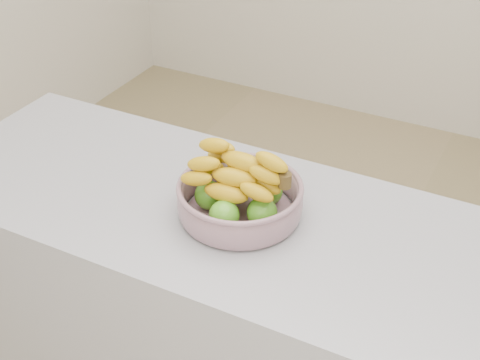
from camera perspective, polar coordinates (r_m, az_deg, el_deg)
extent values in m
cylinder|color=#9198AE|center=(1.59, 0.00, -2.81)|extent=(0.25, 0.25, 0.01)
torus|color=#9198AE|center=(1.55, 0.00, -0.59)|extent=(0.30, 0.30, 0.01)
sphere|color=#569619|center=(1.52, -1.36, -3.02)|extent=(0.07, 0.07, 0.07)
sphere|color=#569619|center=(1.53, 1.89, -2.78)|extent=(0.07, 0.07, 0.07)
sphere|color=#569619|center=(1.60, 2.41, -0.95)|extent=(0.07, 0.07, 0.07)
sphere|color=#569619|center=(1.63, -0.31, -0.11)|extent=(0.07, 0.07, 0.07)
sphere|color=#569619|center=(1.58, -2.63, -1.30)|extent=(0.07, 0.07, 0.07)
ellipsoid|color=yellow|center=(1.51, -1.20, -1.13)|extent=(0.19, 0.06, 0.04)
ellipsoid|color=yellow|center=(1.55, -0.32, -0.25)|extent=(0.19, 0.05, 0.04)
ellipsoid|color=yellow|center=(1.58, 0.52, 0.59)|extent=(0.19, 0.07, 0.04)
ellipsoid|color=yellow|center=(1.51, -0.47, 0.23)|extent=(0.19, 0.07, 0.04)
ellipsoid|color=yellow|center=(1.55, 0.46, 1.15)|extent=(0.19, 0.08, 0.04)
ellipsoid|color=yellow|center=(1.51, 0.20, 1.57)|extent=(0.19, 0.05, 0.04)
cylinder|color=#453416|center=(1.48, 3.85, -0.03)|extent=(0.03, 0.03, 0.03)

